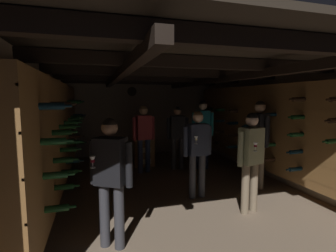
% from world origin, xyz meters
% --- Properties ---
extents(ground_plane, '(8.40, 8.40, 0.00)m').
position_xyz_m(ground_plane, '(0.00, 0.00, 0.00)').
color(ground_plane, '#7A6651').
extents(room_shell, '(4.72, 6.52, 2.41)m').
position_xyz_m(room_shell, '(0.00, 0.27, 1.42)').
color(room_shell, gray).
rests_on(room_shell, ground_plane).
extents(wine_crate_stack, '(0.52, 0.35, 0.90)m').
position_xyz_m(wine_crate_stack, '(-0.24, 1.72, 0.45)').
color(wine_crate_stack, brown).
rests_on(wine_crate_stack, ground_plane).
extents(display_bottle, '(0.08, 0.08, 0.35)m').
position_xyz_m(display_bottle, '(-0.34, 1.73, 1.04)').
color(display_bottle, '#194723').
rests_on(display_bottle, wine_crate_stack).
extents(person_host_center, '(0.54, 0.34, 1.55)m').
position_xyz_m(person_host_center, '(0.27, -0.65, 0.92)').
color(person_host_center, '#2D2D33').
rests_on(person_host_center, ground_plane).
extents(person_guest_far_left, '(0.54, 0.36, 1.60)m').
position_xyz_m(person_guest_far_left, '(-0.35, 1.13, 0.96)').
color(person_guest_far_left, '#232D4C').
rests_on(person_guest_far_left, ground_plane).
extents(person_guest_mid_right, '(0.22, 0.54, 1.72)m').
position_xyz_m(person_guest_mid_right, '(1.63, -0.51, 1.05)').
color(person_guest_mid_right, brown).
rests_on(person_guest_mid_right, ground_plane).
extents(person_guest_near_left, '(0.47, 0.37, 1.55)m').
position_xyz_m(person_guest_near_left, '(-1.29, -1.78, 0.92)').
color(person_guest_near_left, '#2D2D33').
rests_on(person_guest_near_left, ground_plane).
extents(person_guest_rear_center, '(0.53, 0.27, 1.56)m').
position_xyz_m(person_guest_rear_center, '(0.51, 1.17, 0.93)').
color(person_guest_rear_center, '#2D2D33').
rests_on(person_guest_rear_center, ground_plane).
extents(person_guest_far_right, '(0.52, 0.33, 1.71)m').
position_xyz_m(person_guest_far_right, '(1.12, 1.04, 1.04)').
color(person_guest_far_right, '#232D4C').
rests_on(person_guest_far_right, ground_plane).
extents(person_guest_near_right, '(0.52, 0.39, 1.55)m').
position_xyz_m(person_guest_near_right, '(0.82, -1.43, 0.93)').
color(person_guest_near_right, brown).
rests_on(person_guest_near_right, ground_plane).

